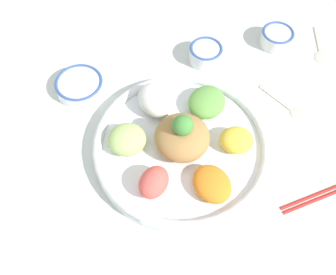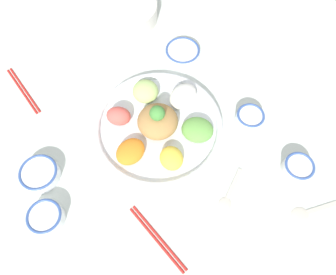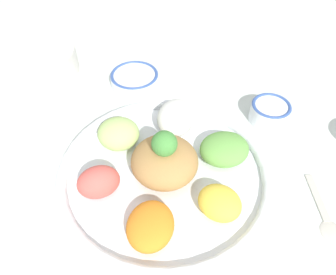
% 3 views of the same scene
% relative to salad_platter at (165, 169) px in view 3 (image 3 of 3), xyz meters
% --- Properties ---
extents(ground_plane, '(2.40, 2.40, 0.00)m').
position_rel_salad_platter_xyz_m(ground_plane, '(0.02, 0.02, -0.03)').
color(ground_plane, silver).
extents(salad_platter, '(0.38, 0.38, 0.12)m').
position_rel_salad_platter_xyz_m(salad_platter, '(0.00, 0.00, 0.00)').
color(salad_platter, white).
rests_on(salad_platter, ground_plane).
extents(sauce_bowl_dark, '(0.11, 0.11, 0.03)m').
position_rel_salad_platter_xyz_m(sauce_bowl_dark, '(0.24, -0.15, -0.01)').
color(sauce_bowl_dark, white).
rests_on(sauce_bowl_dark, ground_plane).
extents(sauce_bowl_far, '(0.08, 0.08, 0.04)m').
position_rel_salad_platter_xyz_m(sauce_bowl_far, '(-0.06, -0.26, -0.00)').
color(sauce_bowl_far, white).
rests_on(sauce_bowl_far, ground_plane).
extents(side_serving_bowl, '(0.22, 0.22, 0.06)m').
position_rel_salad_platter_xyz_m(side_serving_bowl, '(0.46, -0.02, 0.01)').
color(side_serving_bowl, silver).
rests_on(side_serving_bowl, ground_plane).
extents(serving_spoon_main, '(0.11, 0.11, 0.01)m').
position_rel_salad_platter_xyz_m(serving_spoon_main, '(-0.25, -0.12, -0.02)').
color(serving_spoon_main, beige).
rests_on(serving_spoon_main, ground_plane).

